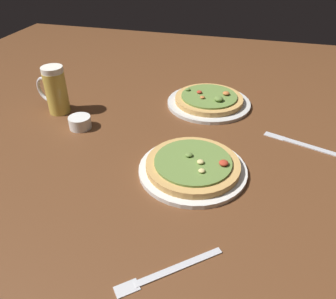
# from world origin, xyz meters

# --- Properties ---
(ground_plane) EXTENTS (2.40, 2.40, 0.03)m
(ground_plane) POSITION_xyz_m (0.00, 0.00, -0.01)
(ground_plane) COLOR brown
(pizza_plate_near) EXTENTS (0.28, 0.28, 0.05)m
(pizza_plate_near) POSITION_xyz_m (0.08, -0.05, 0.02)
(pizza_plate_near) COLOR silver
(pizza_plate_near) RESTS_ON ground_plane
(pizza_plate_far) EXTENTS (0.29, 0.29, 0.05)m
(pizza_plate_far) POSITION_xyz_m (0.06, 0.34, 0.02)
(pizza_plate_far) COLOR silver
(pizza_plate_far) RESTS_ON ground_plane
(beer_mug_dark) EXTENTS (0.13, 0.07, 0.16)m
(beer_mug_dark) POSITION_xyz_m (-0.43, 0.16, 0.08)
(beer_mug_dark) COLOR gold
(beer_mug_dark) RESTS_ON ground_plane
(ramekin_sauce) EXTENTS (0.07, 0.07, 0.04)m
(ramekin_sauce) POSITION_xyz_m (-0.31, 0.08, 0.02)
(ramekin_sauce) COLOR white
(ramekin_sauce) RESTS_ON ground_plane
(fork_left) EXTENTS (0.18, 0.16, 0.01)m
(fork_left) POSITION_xyz_m (0.10, -0.36, 0.00)
(fork_left) COLOR silver
(fork_left) RESTS_ON ground_plane
(knife_right) EXTENTS (0.23, 0.10, 0.01)m
(knife_right) POSITION_xyz_m (0.37, 0.15, 0.00)
(knife_right) COLOR silver
(knife_right) RESTS_ON ground_plane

